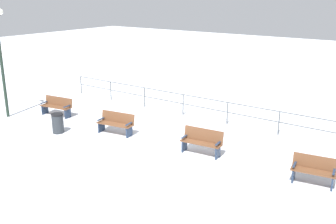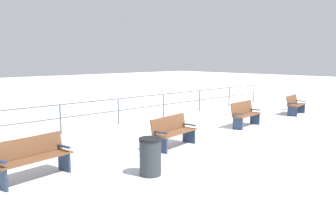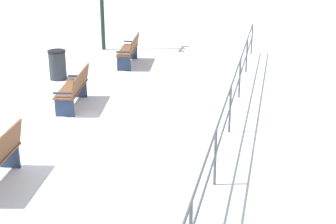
% 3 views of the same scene
% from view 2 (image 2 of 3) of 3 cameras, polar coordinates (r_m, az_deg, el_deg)
% --- Properties ---
extents(ground_plane, '(80.00, 80.00, 0.00)m').
position_cam_2_polar(ground_plane, '(11.76, 7.82, -3.91)').
color(ground_plane, white).
rests_on(ground_plane, ground).
extents(bench_nearest, '(0.74, 1.72, 0.90)m').
position_cam_2_polar(bench_nearest, '(8.04, -21.49, -6.99)').
color(bench_nearest, brown).
rests_on(bench_nearest, ground).
extents(bench_second, '(0.80, 1.68, 0.90)m').
position_cam_2_polar(bench_second, '(10.11, 0.88, -3.21)').
color(bench_second, brown).
rests_on(bench_second, ground).
extents(bench_third, '(0.65, 1.61, 0.95)m').
position_cam_2_polar(bench_third, '(13.40, 12.62, -0.28)').
color(bench_third, brown).
rests_on(bench_third, ground).
extents(bench_fourth, '(0.72, 1.43, 0.89)m').
position_cam_2_polar(bench_fourth, '(16.94, 20.28, 1.16)').
color(bench_fourth, brown).
rests_on(bench_fourth, ground).
extents(waterfront_railing, '(0.05, 16.99, 1.05)m').
position_cam_2_polar(waterfront_railing, '(14.26, -4.30, 1.36)').
color(waterfront_railing, '#4C5156').
rests_on(waterfront_railing, ground).
extents(trash_bin, '(0.51, 0.51, 0.85)m').
position_cam_2_polar(trash_bin, '(7.75, -2.95, -7.36)').
color(trash_bin, '#2D3338').
rests_on(trash_bin, ground).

